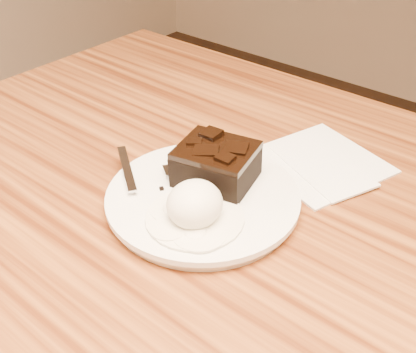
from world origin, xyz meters
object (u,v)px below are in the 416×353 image
Objects in this scene: ice_cream_scoop at (195,204)px; spoon at (178,173)px; plate at (203,200)px; napkin at (319,161)px; brownie at (216,166)px.

spoon is (-0.07, 0.05, -0.02)m from ice_cream_scoop.
spoon reaches higher than plate.
spoon is at bearing -123.54° from napkin.
napkin is (0.07, 0.15, -0.04)m from brownie.
ice_cream_scoop is at bearing -60.47° from plate.
brownie is at bearing 99.51° from plate.
ice_cream_scoop is (0.03, -0.08, 0.00)m from brownie.
ice_cream_scoop is (0.02, -0.04, 0.03)m from plate.
plate is 2.60× the size of brownie.
spoon is at bearing 169.98° from plate.
plate is at bearing -80.49° from brownie.
spoon is at bearing 144.93° from ice_cream_scoop.
brownie is at bearing -26.56° from spoon.
ice_cream_scoop reaches higher than plate.
ice_cream_scoop reaches higher than napkin.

